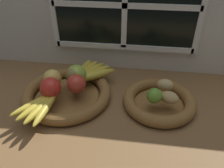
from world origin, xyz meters
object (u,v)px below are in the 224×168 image
Objects in this scene: banana_bunch_front at (40,106)px; banana_bunch_back at (90,72)px; chili_pepper at (162,98)px; potato_small at (169,97)px; apple_red_right at (76,84)px; fruit_bowl_right at (159,101)px; fruit_bowl_left at (67,94)px; potato_back at (165,85)px; apple_green_back at (77,74)px; lime_near at (154,96)px; pear_brown at (73,77)px; apple_golden_left at (52,78)px; apple_red_front at (51,88)px.

banana_bunch_back is at bearing 62.23° from banana_bunch_front.
potato_small is at bearing -23.53° from chili_pepper.
fruit_bowl_right is at bearing 2.79° from apple_red_right.
potato_back is (39.04, 4.23, 4.90)cm from fruit_bowl_left.
chili_pepper is (-2.56, 0.76, -1.06)cm from potato_small.
apple_green_back reaches higher than potato_back.
lime_near is at bearing -15.80° from apple_green_back.
fruit_bowl_right is 1.45× the size of banana_bunch_back.
banana_bunch_front is at bearing -163.00° from fruit_bowl_right.
chili_pepper is at bearing 163.39° from potato_small.
apple_red_right is (-32.31, -1.57, 6.14)cm from fruit_bowl_right.
fruit_bowl_right is at bearing 56.31° from lime_near.
banana_bunch_back is at bearing 167.78° from potato_back.
chili_pepper is (35.49, -5.69, -2.68)cm from pear_brown.
banana_bunch_front is 27.23cm from banana_bunch_back.
potato_back is at bearing 1.33° from pear_brown.
potato_back is at bearing 21.20° from banana_bunch_front.
potato_small is at bearing -12.55° from apple_green_back.
chili_pepper is (32.83, -0.74, -2.62)cm from apple_red_right.
fruit_bowl_left is 37.11cm from fruit_bowl_right.
pear_brown is at bearing 167.66° from lime_near.
fruit_bowl_right is 1.43× the size of banana_bunch_front.
chili_pepper is at bearing 25.19° from lime_near.
pear_brown is 9.53cm from banana_bunch_back.
fruit_bowl_left is 39.57cm from potato_back.
fruit_bowl_right is 2.72× the size of chili_pepper.
apple_golden_left is at bearing 167.01° from fruit_bowl_left.
fruit_bowl_left is at bearing 175.62° from potato_small.
banana_bunch_back is (5.16, 7.73, -2.09)cm from pear_brown.
fruit_bowl_left is 8.49cm from apple_golden_left.
apple_red_front is 8.15cm from banana_bunch_front.
potato_back is at bearing -12.22° from banana_bunch_back.
chili_pepper is (43.42, -3.65, -2.53)cm from apple_golden_left.
banana_bunch_back is at bearing 78.84° from apple_red_right.
lime_near is (27.32, -14.83, 1.21)cm from banana_bunch_back.
fruit_bowl_left is 1.27× the size of fruit_bowl_right.
banana_bunch_front is at bearing -117.77° from banana_bunch_back.
lime_near is at bearing -7.14° from apple_golden_left.
apple_golden_left is 0.96× the size of pear_brown.
banana_bunch_front is 2.92× the size of potato_small.
lime_near reaches higher than fruit_bowl_right.
fruit_bowl_right is at bearing -8.65° from apple_green_back.
fruit_bowl_right is 41.90cm from apple_red_front.
apple_red_front is at bearing -167.36° from potato_back.
banana_bunch_front is at bearing -112.50° from fruit_bowl_left.
banana_bunch_front is at bearing -172.98° from chili_pepper.
banana_bunch_front reaches higher than chili_pepper.
potato_small is at bearing -81.03° from potato_back.
banana_bunch_back is (7.31, 11.10, 4.12)cm from fruit_bowl_left.
potato_back is at bearing 12.64° from apple_red_front.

